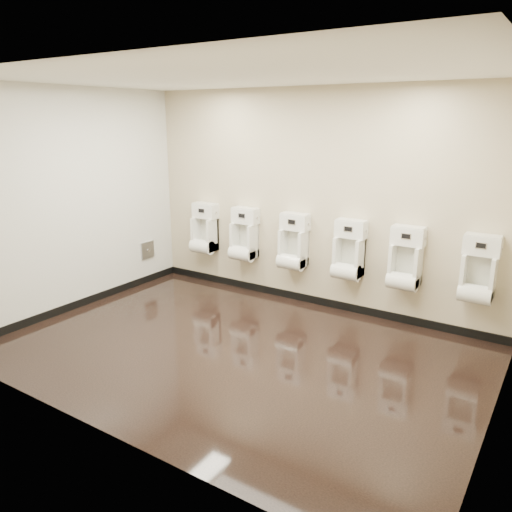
{
  "coord_description": "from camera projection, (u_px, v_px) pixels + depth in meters",
  "views": [
    {
      "loc": [
        2.85,
        -3.98,
        2.41
      ],
      "look_at": [
        -0.11,
        0.55,
        0.91
      ],
      "focal_mm": 35.0,
      "sensor_mm": 36.0,
      "label": 1
    }
  ],
  "objects": [
    {
      "name": "urinal_1",
      "position": [
        244.0,
        238.0,
        6.99
      ],
      "size": [
        0.39,
        0.29,
        0.72
      ],
      "color": "silver",
      "rests_on": "back_wall"
    },
    {
      "name": "tile_overlay_left",
      "position": [
        74.0,
        201.0,
        6.3
      ],
      "size": [
        0.01,
        3.5,
        2.8
      ],
      "primitive_type": "cube",
      "color": "silver",
      "rests_on": "ground"
    },
    {
      "name": "access_panel",
      "position": [
        147.0,
        250.0,
        7.5
      ],
      "size": [
        0.04,
        0.25,
        0.25
      ],
      "color": "#9E9EA3",
      "rests_on": "left_wall"
    },
    {
      "name": "urinal_3",
      "position": [
        349.0,
        254.0,
        6.16
      ],
      "size": [
        0.39,
        0.29,
        0.72
      ],
      "color": "silver",
      "rests_on": "back_wall"
    },
    {
      "name": "urinal_2",
      "position": [
        293.0,
        246.0,
        6.57
      ],
      "size": [
        0.39,
        0.29,
        0.72
      ],
      "color": "silver",
      "rests_on": "back_wall"
    },
    {
      "name": "urinal_4",
      "position": [
        405.0,
        263.0,
        5.79
      ],
      "size": [
        0.39,
        0.29,
        0.72
      ],
      "color": "silver",
      "rests_on": "back_wall"
    },
    {
      "name": "right_wall",
      "position": [
        511.0,
        261.0,
        3.67
      ],
      "size": [
        0.02,
        3.5,
        2.8
      ],
      "primitive_type": "cube",
      "color": "#C0B18F",
      "rests_on": "ground"
    },
    {
      "name": "skirting_back",
      "position": [
        310.0,
        299.0,
        6.75
      ],
      "size": [
        5.0,
        0.02,
        0.1
      ],
      "primitive_type": "cube",
      "color": "black",
      "rests_on": "ground"
    },
    {
      "name": "skirting_left",
      "position": [
        84.0,
        302.0,
        6.65
      ],
      "size": [
        0.02,
        3.5,
        0.1
      ],
      "primitive_type": "cube",
      "color": "black",
      "rests_on": "ground"
    },
    {
      "name": "ceiling",
      "position": [
        233.0,
        75.0,
        4.61
      ],
      "size": [
        5.0,
        3.5,
        0.0
      ],
      "primitive_type": "cube",
      "color": "white"
    },
    {
      "name": "back_wall",
      "position": [
        314.0,
        200.0,
        6.4
      ],
      "size": [
        5.0,
        0.02,
        2.8
      ],
      "primitive_type": "cube",
      "color": "#C0B18F",
      "rests_on": "ground"
    },
    {
      "name": "front_wall",
      "position": [
        93.0,
        265.0,
        3.57
      ],
      "size": [
        5.0,
        0.02,
        2.8
      ],
      "primitive_type": "cube",
      "color": "#C0B18F",
      "rests_on": "ground"
    },
    {
      "name": "left_wall",
      "position": [
        74.0,
        201.0,
        6.3
      ],
      "size": [
        0.02,
        3.5,
        2.8
      ],
      "primitive_type": "cube",
      "color": "#C0B18F",
      "rests_on": "ground"
    },
    {
      "name": "urinal_5",
      "position": [
        478.0,
        274.0,
        5.37
      ],
      "size": [
        0.39,
        0.29,
        0.72
      ],
      "color": "silver",
      "rests_on": "back_wall"
    },
    {
      "name": "ground",
      "position": [
        236.0,
        351.0,
        5.36
      ],
      "size": [
        5.0,
        3.5,
        0.0
      ],
      "primitive_type": "cube",
      "color": "black",
      "rests_on": "ground"
    },
    {
      "name": "urinal_0",
      "position": [
        204.0,
        232.0,
        7.36
      ],
      "size": [
        0.39,
        0.29,
        0.72
      ],
      "color": "silver",
      "rests_on": "back_wall"
    }
  ]
}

